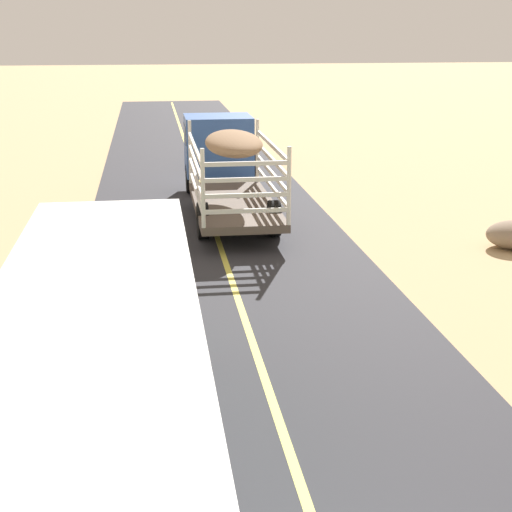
% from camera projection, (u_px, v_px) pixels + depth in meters
% --- Properties ---
extents(livestock_truck, '(2.53, 9.70, 3.02)m').
position_uv_depth(livestock_truck, '(224.00, 155.00, 27.24)').
color(livestock_truck, '#3359A5').
rests_on(livestock_truck, road_surface).
extents(bus, '(2.54, 10.00, 3.21)m').
position_uv_depth(bus, '(99.00, 405.00, 9.50)').
color(bus, '#2D8C66').
rests_on(bus, road_surface).
extents(car_far, '(1.80, 4.40, 1.46)m').
position_uv_depth(car_far, '(232.00, 152.00, 34.82)').
color(car_far, black).
rests_on(car_far, road_surface).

